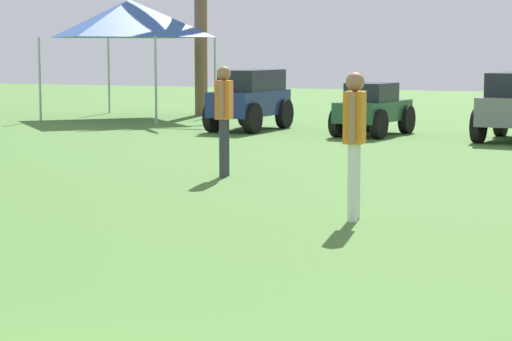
{
  "coord_description": "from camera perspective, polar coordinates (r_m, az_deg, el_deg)",
  "views": [
    {
      "loc": [
        2.67,
        -3.11,
        1.8
      ],
      "look_at": [
        -0.2,
        3.68,
        0.9
      ],
      "focal_mm": 70.0,
      "sensor_mm": 36.0,
      "label": 1
    }
  ],
  "objects": [
    {
      "name": "event_tent",
      "position": [
        26.3,
        -7.24,
        8.61
      ],
      "size": [
        3.48,
        3.48,
        3.08
      ],
      "color": "#B2B5BA",
      "rests_on": "ground_plane"
    },
    {
      "name": "parked_car_slot_a",
      "position": [
        22.31,
        -0.32,
        4.19
      ],
      "size": [
        1.25,
        2.44,
        1.34
      ],
      "color": "navy",
      "rests_on": "ground_plane"
    },
    {
      "name": "teammate_deep",
      "position": [
        10.49,
        5.65,
        2.23
      ],
      "size": [
        0.25,
        0.5,
        1.56
      ],
      "color": "silver",
      "rests_on": "ground_plane"
    },
    {
      "name": "teammate_midfield",
      "position": [
        14.08,
        -1.83,
        3.45
      ],
      "size": [
        0.27,
        0.5,
        1.56
      ],
      "color": "#33333D",
      "rests_on": "ground_plane"
    },
    {
      "name": "parked_car_slot_b",
      "position": [
        21.06,
        6.7,
        3.55
      ],
      "size": [
        1.32,
        2.29,
        1.1
      ],
      "color": "#235133",
      "rests_on": "ground_plane"
    }
  ]
}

